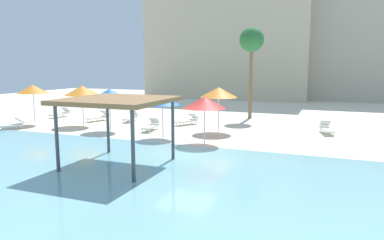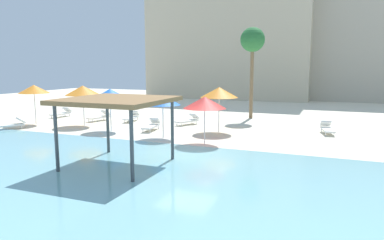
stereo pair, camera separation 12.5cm
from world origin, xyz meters
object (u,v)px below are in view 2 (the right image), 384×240
Objects in this scene: beach_umbrella_orange_1 at (83,90)px; beach_umbrella_blue_6 at (110,93)px; lounge_chair_5 at (189,120)px; lounge_chair_6 at (12,124)px; palm_tree_0 at (253,42)px; beach_umbrella_orange_7 at (219,92)px; lounge_chair_2 at (100,116)px; lounge_chair_1 at (152,125)px; lounge_chair_4 at (327,128)px; beach_umbrella_orange_0 at (34,89)px; beach_umbrella_blue_2 at (163,100)px; beach_umbrella_red_3 at (205,103)px; shade_pavilion at (117,102)px; lounge_chair_0 at (132,117)px; lounge_chair_3 at (62,113)px.

beach_umbrella_orange_1 is 3.10m from beach_umbrella_blue_6.
lounge_chair_5 is 1.02× the size of lounge_chair_6.
beach_umbrella_orange_7 is at bearing -94.96° from palm_tree_0.
lounge_chair_1 is at bearing 82.90° from lounge_chair_2.
lounge_chair_1 and lounge_chair_4 have the same top height.
beach_umbrella_orange_0 is 1.42× the size of lounge_chair_2.
beach_umbrella_blue_2 is 0.98× the size of beach_umbrella_red_3.
beach_umbrella_red_3 reaches higher than lounge_chair_5.
beach_umbrella_red_3 is 0.89× the size of beach_umbrella_orange_7.
shade_pavilion is 12.65m from lounge_chair_6.
lounge_chair_6 is at bearing -83.79° from lounge_chair_4.
beach_umbrella_orange_7 is at bearing 18.25° from beach_umbrella_blue_6.
lounge_chair_0 is 6.59m from lounge_chair_3.
lounge_chair_0 is at bearing 95.70° from lounge_chair_3.
beach_umbrella_blue_2 is 10.29m from lounge_chair_4.
beach_umbrella_orange_7 is 1.43× the size of lounge_chair_2.
lounge_chair_1 is 10.20m from lounge_chair_3.
lounge_chair_2 is at bearing -84.38° from lounge_chair_0.
lounge_chair_0 is (-7.78, 5.35, -1.88)m from beach_umbrella_red_3.
beach_umbrella_red_3 reaches higher than lounge_chair_1.
beach_umbrella_red_3 is 5.51m from lounge_chair_1.
lounge_chair_3 is at bearing -111.82° from lounge_chair_1.
beach_umbrella_orange_1 is 7.65m from lounge_chair_5.
beach_umbrella_blue_2 is at bearing -14.70° from beach_umbrella_orange_1.
lounge_chair_1 and lounge_chair_5 have the same top height.
shade_pavilion is 1.44× the size of beach_umbrella_orange_7.
palm_tree_0 reaches higher than lounge_chair_0.
lounge_chair_2 is (-8.35, 10.13, -2.32)m from shade_pavilion.
lounge_chair_1 is (5.32, 0.07, -2.13)m from beach_umbrella_orange_1.
lounge_chair_5 is at bearing 20.24° from beach_umbrella_orange_0.
lounge_chair_6 is at bearing -177.37° from beach_umbrella_red_3.
lounge_chair_2 is at bearing -98.51° from lounge_chair_4.
lounge_chair_2 is at bearing -152.20° from palm_tree_0.
beach_umbrella_orange_7 is at bearing 81.67° from lounge_chair_5.
beach_umbrella_orange_1 reaches higher than lounge_chair_6.
lounge_chair_3 is (-11.62, 4.69, -1.86)m from beach_umbrella_blue_2.
beach_umbrella_blue_2 is 0.92× the size of beach_umbrella_blue_6.
lounge_chair_0 is (2.09, 2.93, -2.13)m from beach_umbrella_orange_1.
beach_umbrella_orange_0 reaches higher than lounge_chair_3.
beach_umbrella_orange_0 is 1.43× the size of lounge_chair_0.
beach_umbrella_orange_7 is 1.43× the size of lounge_chair_4.
beach_umbrella_blue_6 is at bearing 3.14° from lounge_chair_0.
lounge_chair_2 is at bearing 150.79° from beach_umbrella_blue_2.
beach_umbrella_orange_1 is 0.39× the size of palm_tree_0.
beach_umbrella_red_3 reaches higher than beach_umbrella_blue_2.
palm_tree_0 is at bearing 37.68° from beach_umbrella_orange_1.
lounge_chair_3 is at bearing -63.15° from lounge_chair_5.
beach_umbrella_blue_6 reaches higher than lounge_chair_6.
lounge_chair_4 is (8.82, 4.97, -1.86)m from beach_umbrella_blue_2.
beach_umbrella_orange_0 is 1.45× the size of lounge_chair_3.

